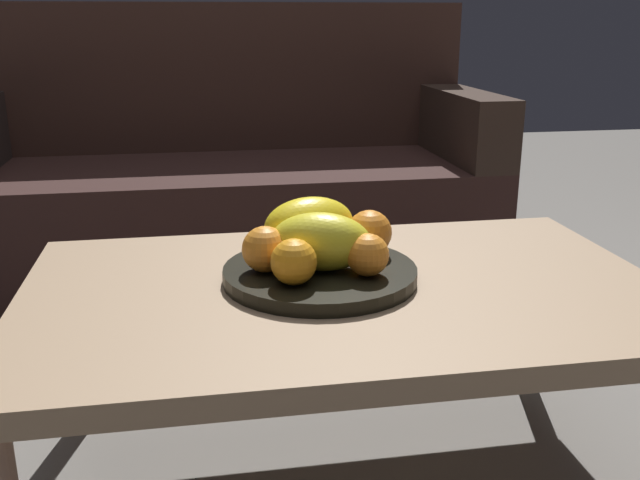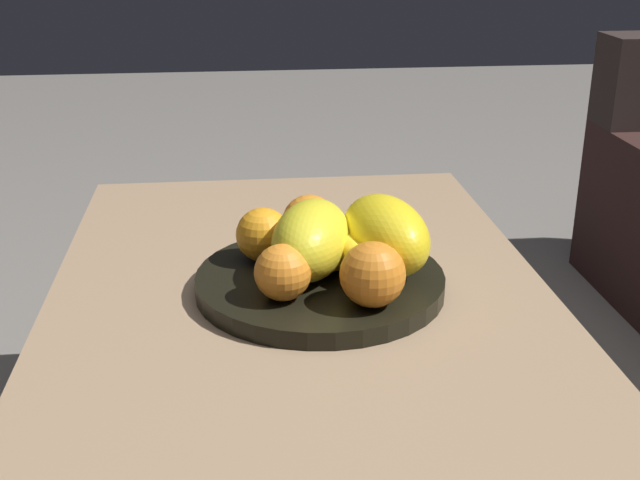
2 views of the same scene
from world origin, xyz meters
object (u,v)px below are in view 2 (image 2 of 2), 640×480
(melon_large_front, at_px, (385,235))
(orange_front, at_px, (373,274))
(coffee_table, at_px, (304,331))
(melon_smaller_beside, at_px, (311,240))
(orange_left, at_px, (263,235))
(orange_back, at_px, (309,222))
(banana_bunch, at_px, (342,248))
(fruit_bowl, at_px, (320,282))
(orange_right, at_px, (283,272))

(melon_large_front, bearing_deg, orange_front, -18.42)
(coffee_table, xyz_separation_m, orange_front, (0.06, 0.08, 0.11))
(melon_smaller_beside, bearing_deg, melon_large_front, 91.96)
(orange_left, bearing_deg, orange_back, 119.91)
(melon_smaller_beside, bearing_deg, banana_bunch, 108.97)
(melon_large_front, height_order, melon_smaller_beside, melon_large_front)
(fruit_bowl, height_order, banana_bunch, banana_bunch)
(orange_right, xyz_separation_m, banana_bunch, (-0.09, 0.09, -0.01))
(coffee_table, height_order, orange_front, orange_front)
(melon_large_front, bearing_deg, melon_smaller_beside, -88.04)
(orange_front, height_order, orange_left, orange_front)
(orange_front, distance_m, banana_bunch, 0.12)
(fruit_bowl, relative_size, orange_right, 4.66)
(coffee_table, bearing_deg, melon_smaller_beside, 160.19)
(coffee_table, relative_size, fruit_bowl, 3.25)
(melon_smaller_beside, distance_m, orange_left, 0.09)
(orange_right, bearing_deg, fruit_bowl, 142.42)
(orange_front, bearing_deg, orange_left, -140.75)
(orange_front, relative_size, banana_bunch, 0.48)
(orange_front, relative_size, orange_left, 1.08)
(melon_large_front, xyz_separation_m, orange_back, (-0.09, -0.10, -0.01))
(fruit_bowl, bearing_deg, orange_left, -127.24)
(fruit_bowl, distance_m, orange_back, 0.11)
(fruit_bowl, distance_m, melon_smaller_beside, 0.06)
(melon_smaller_beside, xyz_separation_m, orange_right, (0.07, -0.04, -0.01))
(orange_right, distance_m, orange_back, 0.18)
(banana_bunch, bearing_deg, orange_right, -44.85)
(melon_smaller_beside, xyz_separation_m, orange_front, (0.10, 0.07, -0.01))
(orange_left, xyz_separation_m, banana_bunch, (0.04, 0.11, -0.01))
(orange_left, distance_m, banana_bunch, 0.11)
(orange_front, bearing_deg, melon_large_front, 161.58)
(orange_right, bearing_deg, melon_smaller_beside, 149.22)
(fruit_bowl, bearing_deg, melon_smaller_beside, -93.96)
(orange_left, relative_size, orange_back, 0.96)
(orange_right, bearing_deg, banana_bunch, 135.15)
(coffee_table, distance_m, melon_smaller_beside, 0.13)
(fruit_bowl, xyz_separation_m, melon_smaller_beside, (-0.00, -0.01, 0.06))
(melon_large_front, relative_size, orange_left, 2.26)
(melon_smaller_beside, xyz_separation_m, orange_back, (-0.10, 0.01, -0.01))
(orange_front, xyz_separation_m, orange_right, (-0.03, -0.11, -0.01))
(banana_bunch, bearing_deg, orange_back, -155.23)
(melon_large_front, bearing_deg, banana_bunch, -101.37)
(melon_large_front, relative_size, banana_bunch, 1.00)
(orange_front, relative_size, orange_back, 1.04)
(coffee_table, distance_m, orange_front, 0.15)
(orange_right, bearing_deg, melon_large_front, 117.66)
(orange_back, relative_size, banana_bunch, 0.46)
(fruit_bowl, relative_size, orange_left, 4.44)
(melon_smaller_beside, xyz_separation_m, orange_left, (-0.06, -0.06, -0.01))
(melon_smaller_beside, height_order, orange_front, melon_smaller_beside)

